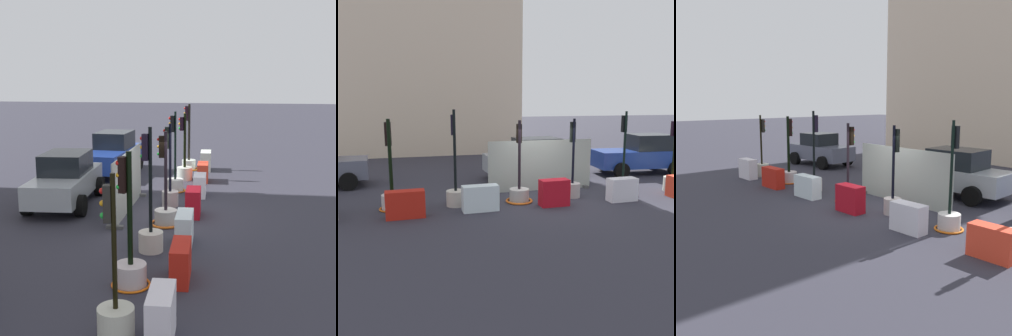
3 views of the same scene
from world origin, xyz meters
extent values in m
plane|color=#2F2E39|center=(0.00, 0.00, 0.00)|extent=(120.00, 120.00, 0.00)
cylinder|color=beige|center=(-7.31, -0.16, 0.30)|extent=(0.63, 0.63, 0.59)
cylinder|color=black|center=(-7.31, -0.16, 1.74)|extent=(0.09, 0.09, 2.30)
cube|color=black|center=(-7.29, -0.06, 2.39)|extent=(0.18, 0.15, 0.61)
sphere|color=red|center=(-7.28, 0.02, 2.59)|extent=(0.10, 0.10, 0.10)
sphere|color=orange|center=(-7.28, 0.02, 2.39)|extent=(0.10, 0.10, 0.10)
sphere|color=green|center=(-7.28, 0.02, 2.18)|extent=(0.10, 0.10, 0.10)
cylinder|color=beige|center=(-5.21, 0.04, 0.25)|extent=(0.68, 0.68, 0.49)
cylinder|color=black|center=(-5.21, 0.04, 1.69)|extent=(0.12, 0.12, 2.41)
cube|color=black|center=(-5.24, 0.16, 2.42)|extent=(0.20, 0.18, 0.75)
sphere|color=red|center=(-5.27, 0.25, 2.66)|extent=(0.11, 0.11, 0.11)
sphere|color=orange|center=(-5.27, 0.25, 2.42)|extent=(0.11, 0.11, 0.11)
sphere|color=green|center=(-5.27, 0.25, 2.17)|extent=(0.11, 0.11, 0.11)
torus|color=orange|center=(-5.21, 0.04, 0.03)|extent=(0.85, 0.85, 0.05)
cylinder|color=beige|center=(-3.19, -0.05, 0.26)|extent=(0.63, 0.63, 0.51)
cylinder|color=black|center=(-3.19, -0.05, 1.84)|extent=(0.09, 0.09, 2.66)
cube|color=black|center=(-3.21, 0.07, 2.67)|extent=(0.17, 0.17, 0.66)
sphere|color=red|center=(-3.22, 0.15, 2.89)|extent=(0.09, 0.09, 0.09)
sphere|color=orange|center=(-3.22, 0.15, 2.67)|extent=(0.09, 0.09, 0.09)
sphere|color=green|center=(-3.22, 0.15, 2.45)|extent=(0.09, 0.09, 0.09)
cylinder|color=#B7B2AD|center=(-1.01, -0.13, 0.23)|extent=(0.67, 0.67, 0.46)
cylinder|color=black|center=(-1.01, -0.13, 1.63)|extent=(0.10, 0.10, 2.35)
cube|color=black|center=(-0.99, -0.01, 2.35)|extent=(0.17, 0.18, 0.64)
sphere|color=red|center=(-0.98, 0.09, 2.57)|extent=(0.09, 0.09, 0.09)
sphere|color=orange|center=(-0.98, 0.09, 2.35)|extent=(0.09, 0.09, 0.09)
sphere|color=green|center=(-0.98, 0.09, 2.14)|extent=(0.09, 0.09, 0.09)
torus|color=orange|center=(-1.01, -0.13, 0.04)|extent=(0.93, 0.93, 0.07)
cylinder|color=#B3A8A5|center=(1.03, 0.00, 0.26)|extent=(0.56, 0.56, 0.52)
cylinder|color=black|center=(1.03, 0.00, 1.67)|extent=(0.09, 0.09, 2.31)
cube|color=black|center=(1.03, 0.11, 2.35)|extent=(0.17, 0.13, 0.72)
sphere|color=red|center=(1.03, 0.19, 2.59)|extent=(0.11, 0.11, 0.11)
sphere|color=orange|center=(1.03, 0.19, 2.35)|extent=(0.11, 0.11, 0.11)
sphere|color=green|center=(1.03, 0.19, 2.11)|extent=(0.11, 0.11, 0.11)
cylinder|color=silver|center=(3.11, 0.08, 0.24)|extent=(0.62, 0.62, 0.47)
cylinder|color=black|center=(3.11, 0.08, 1.77)|extent=(0.08, 0.08, 2.59)
cube|color=black|center=(3.11, 0.19, 2.60)|extent=(0.18, 0.14, 0.61)
sphere|color=red|center=(3.11, 0.27, 2.80)|extent=(0.11, 0.11, 0.11)
sphere|color=orange|center=(3.11, 0.27, 2.60)|extent=(0.11, 0.11, 0.11)
sphere|color=green|center=(3.11, 0.27, 2.39)|extent=(0.11, 0.11, 0.11)
torus|color=orange|center=(3.11, 0.08, 0.03)|extent=(0.82, 0.82, 0.06)
cube|color=silver|center=(-7.24, -0.92, 0.45)|extent=(1.04, 0.46, 0.91)
cube|color=red|center=(-4.81, -0.99, 0.42)|extent=(1.16, 0.44, 0.83)
cube|color=silver|center=(-2.51, -0.84, 0.41)|extent=(1.15, 0.47, 0.82)
cube|color=#B3101E|center=(-0.02, -0.87, 0.44)|extent=(0.98, 0.49, 0.88)
cube|color=silver|center=(2.49, -0.91, 0.40)|extent=(1.02, 0.47, 0.81)
cube|color=red|center=(4.95, -0.87, 0.39)|extent=(1.07, 0.47, 0.78)
cube|color=slate|center=(-8.18, 3.95, 0.73)|extent=(3.93, 1.93, 0.77)
cube|color=black|center=(-8.31, 3.94, 1.45)|extent=(1.69, 1.57, 0.65)
cylinder|color=black|center=(-9.30, 2.98, 0.35)|extent=(0.72, 0.33, 0.70)
cylinder|color=black|center=(-9.43, 4.74, 0.35)|extent=(0.72, 0.33, 0.70)
cylinder|color=black|center=(-6.94, 3.15, 0.35)|extent=(0.72, 0.33, 0.70)
cylinder|color=black|center=(-7.07, 4.92, 0.35)|extent=(0.72, 0.33, 0.70)
cube|color=#A4ACB3|center=(0.74, 3.59, 0.72)|extent=(4.33, 1.84, 0.74)
cube|color=black|center=(0.90, 3.59, 1.44)|extent=(1.99, 1.53, 0.71)
cylinder|color=black|center=(2.01, 4.52, 0.35)|extent=(0.71, 0.32, 0.70)
cylinder|color=black|center=(2.10, 2.79, 0.35)|extent=(0.71, 0.32, 0.70)
cylinder|color=black|center=(-0.63, 4.38, 0.35)|extent=(0.71, 0.32, 0.70)
cylinder|color=black|center=(-0.53, 2.65, 0.35)|extent=(0.71, 0.32, 0.70)
cube|color=#9BA399|center=(0.28, 1.29, 0.98)|extent=(4.16, 0.04, 1.95)
cube|color=#4C4C4C|center=(-1.59, 1.29, 0.05)|extent=(0.16, 0.50, 0.10)
cube|color=#4C4C4C|center=(2.15, 1.29, 0.05)|extent=(0.16, 0.50, 0.10)
camera|label=1|loc=(-14.35, -1.99, 4.42)|focal=50.24mm
camera|label=2|loc=(-4.66, -12.24, 3.51)|focal=40.43mm
camera|label=3|loc=(9.39, -8.93, 3.60)|focal=42.18mm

